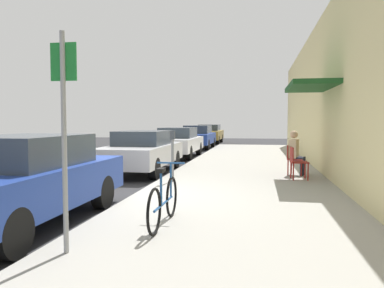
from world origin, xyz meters
The scene contains 14 objects.
ground_plane centered at (0.00, 0.00, 0.00)m, with size 60.00×60.00×0.00m, color #2D2D30.
sidewalk_slab centered at (2.25, 2.00, 0.06)m, with size 4.50×32.00×0.12m, color #9E9B93.
building_facade centered at (4.64, 2.01, 2.46)m, with size 1.40×32.00×4.93m.
parked_car_0 centered at (-1.10, -2.14, 0.75)m, with size 1.80×4.40×1.45m.
parked_car_1 centered at (-1.10, 4.25, 0.71)m, with size 1.80×4.40×1.37m.
parked_car_2 centered at (-1.10, 9.73, 0.72)m, with size 1.80×4.40×1.39m.
parked_car_3 centered at (-1.10, 15.60, 0.74)m, with size 1.80×4.40×1.43m.
parked_car_4 centered at (-1.10, 21.33, 0.74)m, with size 1.80×4.40×1.43m.
parking_meter centered at (0.45, 1.91, 0.89)m, with size 0.12×0.10×1.32m.
street_sign centered at (0.40, -3.52, 1.64)m, with size 0.32×0.06×2.60m.
bicycle_0 centered at (1.24, -2.15, 0.48)m, with size 0.46×1.71×0.90m.
cafe_chair_0 centered at (3.64, 2.85, 0.62)m, with size 0.48×0.48×0.87m.
cafe_chair_1 centered at (3.65, 3.73, 0.62)m, with size 0.56×0.56×0.87m.
seated_patron_1 centered at (3.70, 3.71, 0.82)m, with size 0.51×0.47×1.29m.
Camera 1 is at (2.64, -7.62, 1.68)m, focal length 35.50 mm.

